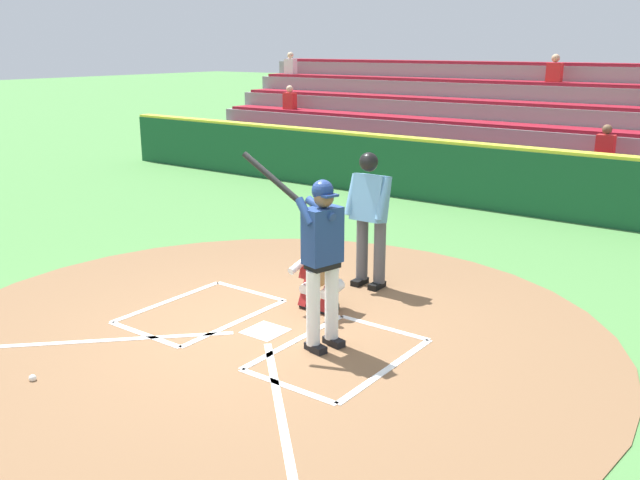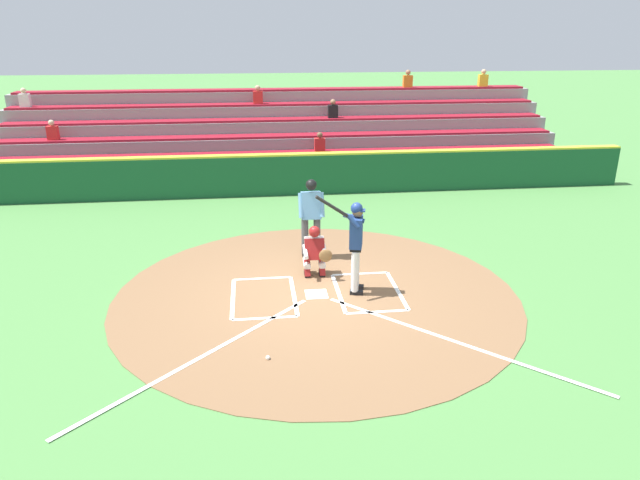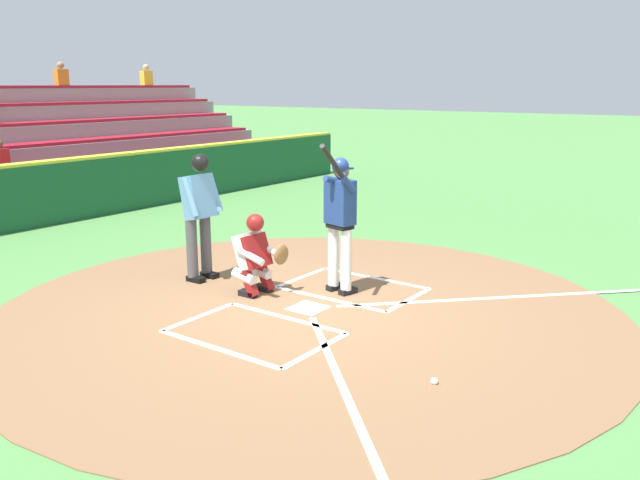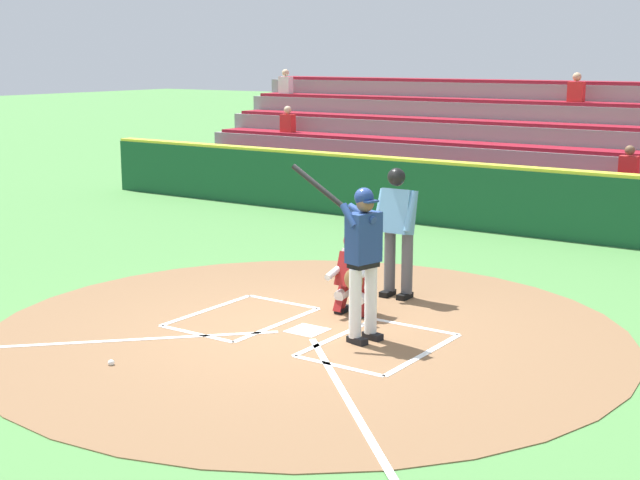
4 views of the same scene
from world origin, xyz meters
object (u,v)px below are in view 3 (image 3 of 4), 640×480
Objects in this scene: catcher at (256,253)px; baseball at (434,381)px; plate_umpire at (199,208)px; batter at (340,215)px.

catcher is 3.48m from baseball.
plate_umpire is at bearing -91.69° from catcher.
catcher is 15.27× the size of baseball.
batter is at bearing 127.26° from catcher.
catcher is at bearing -52.74° from batter.
batter is 2.10m from plate_umpire.
batter is 1.88× the size of catcher.
batter reaches higher than baseball.
plate_umpire is (0.66, -1.99, -0.02)m from batter.
baseball is at bearing 52.06° from batter.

